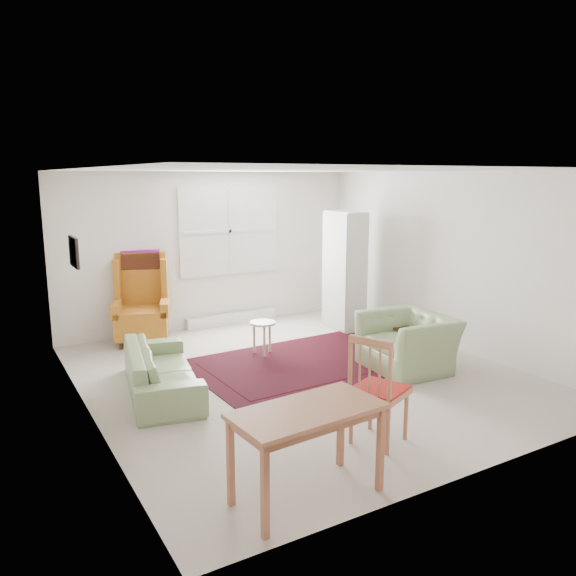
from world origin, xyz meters
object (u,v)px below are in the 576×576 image
coffee_table (388,338)px  cabinet (345,271)px  armchair (408,337)px  sofa (161,361)px  desk (307,453)px  wingback_chair (141,299)px  desk_chair (380,388)px  stool (263,338)px

coffee_table → cabinet: cabinet is taller
armchair → cabinet: cabinet is taller
sofa → coffee_table: bearing=-83.1°
sofa → desk: sofa is taller
wingback_chair → cabinet: (3.08, -0.81, 0.27)m
sofa → desk_chair: bearing=-137.5°
wingback_chair → stool: (1.27, -1.42, -0.43)m
armchair → coffee_table: armchair is taller
stool → desk: (-1.34, -3.28, 0.13)m
wingback_chair → desk: size_ratio=1.16×
coffee_table → desk: desk is taller
cabinet → stool: bearing=-157.0°
armchair → desk: armchair is taller
sofa → coffee_table: sofa is taller
wingback_chair → desk_chair: 4.36m
stool → desk: 3.54m
armchair → cabinet: bearing=171.1°
desk → sofa: bearing=96.2°
armchair → desk: size_ratio=0.94×
desk → coffee_table: bearing=40.5°
sofa → armchair: armchair is taller
sofa → stool: size_ratio=3.84×
cabinet → desk: 5.03m
coffee_table → desk_chair: bearing=-132.0°
armchair → wingback_chair: (-2.61, 2.85, 0.25)m
coffee_table → sofa: bearing=176.0°
stool → cabinet: cabinet is taller
sofa → cabinet: cabinet is taller
cabinet → sofa: bearing=-155.9°
desk → desk_chair: 1.17m
wingback_chair → desk_chair: wingback_chair is taller
coffee_table → desk: bearing=-139.5°
sofa → desk_chair: 2.59m
sofa → armchair: 3.08m
coffee_table → cabinet: bearing=78.5°
coffee_table → stool: (-1.51, 0.84, 0.01)m
wingback_chair → desk: (-0.07, -4.70, -0.31)m
armchair → stool: bearing=-132.7°
sofa → desk: 2.67m
stool → desk: bearing=-112.2°
sofa → coffee_table: 3.15m
wingback_chair → desk_chair: size_ratio=1.28×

